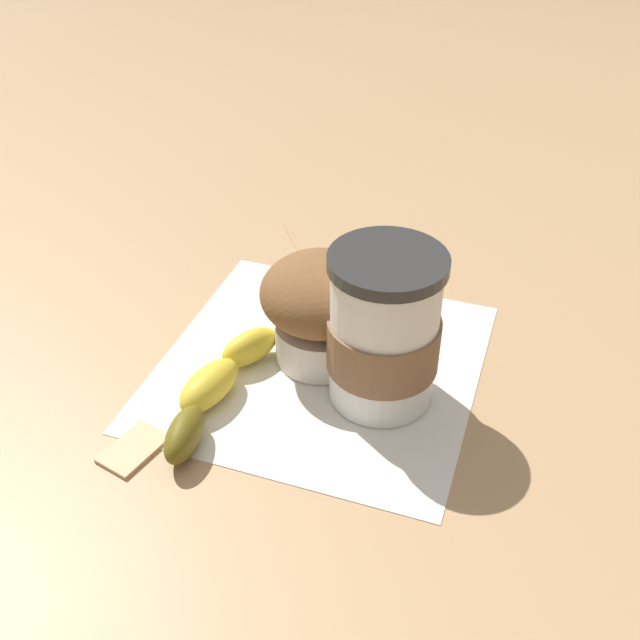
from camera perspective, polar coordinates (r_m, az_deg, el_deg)
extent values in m
plane|color=tan|center=(0.65, 0.00, -3.49)|extent=(3.00, 3.00, 0.00)
cube|color=white|center=(0.65, 0.00, -3.44)|extent=(0.32, 0.32, 0.00)
cylinder|color=white|center=(0.58, 4.87, -1.10)|extent=(0.08, 0.08, 0.12)
cylinder|color=#2D2D2D|center=(0.54, 5.22, 4.37)|extent=(0.09, 0.09, 0.01)
cylinder|color=#846042|center=(0.59, 4.83, -1.70)|extent=(0.09, 0.09, 0.04)
cylinder|color=white|center=(0.64, 0.17, -1.47)|extent=(0.08, 0.08, 0.04)
ellipsoid|color=brown|center=(0.61, 0.18, 2.08)|extent=(0.10, 0.10, 0.06)
ellipsoid|color=yellow|center=(0.64, -5.39, -2.16)|extent=(0.06, 0.06, 0.03)
ellipsoid|color=yellow|center=(0.61, -8.44, -4.96)|extent=(0.06, 0.07, 0.03)
ellipsoid|color=brown|center=(0.57, -10.29, -8.56)|extent=(0.03, 0.06, 0.03)
cube|color=#E0B27F|center=(0.59, -14.04, -9.38)|extent=(0.05, 0.06, 0.01)
cube|color=tan|center=(0.80, -1.62, 5.53)|extent=(0.05, 0.10, 0.00)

